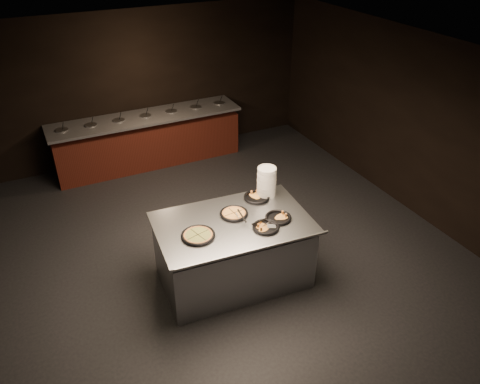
{
  "coord_description": "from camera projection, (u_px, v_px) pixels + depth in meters",
  "views": [
    {
      "loc": [
        -2.07,
        -4.8,
        4.45
      ],
      "look_at": [
        0.43,
        0.3,
        0.97
      ],
      "focal_mm": 35.0,
      "sensor_mm": 36.0,
      "label": 1
    }
  ],
  "objects": [
    {
      "name": "room",
      "position": [
        221.0,
        179.0,
        6.03
      ],
      "size": [
        7.02,
        8.02,
        2.92
      ],
      "color": "black",
      "rests_on": "ground"
    },
    {
      "name": "server_right",
      "position": [
        263.0,
        223.0,
        5.91
      ],
      "size": [
        0.3,
        0.19,
        0.16
      ],
      "rotation": [
        0.0,
        0.0,
        -0.44
      ],
      "color": "#B1B3B8",
      "rests_on": "serving_counter"
    },
    {
      "name": "serving_counter",
      "position": [
        233.0,
        252.0,
        6.32
      ],
      "size": [
        2.09,
        1.43,
        0.96
      ],
      "rotation": [
        0.0,
        0.0,
        -0.08
      ],
      "color": "#B1B3B8",
      "rests_on": "ground"
    },
    {
      "name": "server_left",
      "position": [
        240.0,
        216.0,
        6.04
      ],
      "size": [
        0.13,
        0.31,
        0.15
      ],
      "rotation": [
        0.0,
        0.0,
        1.85
      ],
      "color": "#B1B3B8",
      "rests_on": "serving_counter"
    },
    {
      "name": "salad_bar",
      "position": [
        149.0,
        143.0,
        9.28
      ],
      "size": [
        3.7,
        0.83,
        1.18
      ],
      "color": "#511B13",
      "rests_on": "ground"
    },
    {
      "name": "pan_cheese_slices_b",
      "position": [
        266.0,
        227.0,
        5.93
      ],
      "size": [
        0.35,
        0.35,
        0.04
      ],
      "rotation": [
        0.0,
        0.0,
        1.86
      ],
      "color": "black",
      "rests_on": "serving_counter"
    },
    {
      "name": "pan_veggie_slices",
      "position": [
        278.0,
        218.0,
        6.11
      ],
      "size": [
        0.35,
        0.35,
        0.04
      ],
      "rotation": [
        0.0,
        0.0,
        -0.41
      ],
      "color": "black",
      "rests_on": "serving_counter"
    },
    {
      "name": "pan_veggie_whole",
      "position": [
        198.0,
        235.0,
        5.78
      ],
      "size": [
        0.43,
        0.43,
        0.04
      ],
      "rotation": [
        0.0,
        0.0,
        0.26
      ],
      "color": "black",
      "rests_on": "serving_counter"
    },
    {
      "name": "pan_cheese_slices_a",
      "position": [
        257.0,
        197.0,
        6.54
      ],
      "size": [
        0.37,
        0.37,
        0.04
      ],
      "rotation": [
        0.0,
        0.0,
        0.99
      ],
      "color": "black",
      "rests_on": "serving_counter"
    },
    {
      "name": "pan_cheese_whole",
      "position": [
        234.0,
        213.0,
        6.19
      ],
      "size": [
        0.38,
        0.38,
        0.04
      ],
      "rotation": [
        0.0,
        0.0,
        0.11
      ],
      "color": "black",
      "rests_on": "serving_counter"
    },
    {
      "name": "plate_stack",
      "position": [
        267.0,
        182.0,
        6.52
      ],
      "size": [
        0.27,
        0.27,
        0.42
      ],
      "primitive_type": "cylinder",
      "color": "white",
      "rests_on": "serving_counter"
    }
  ]
}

